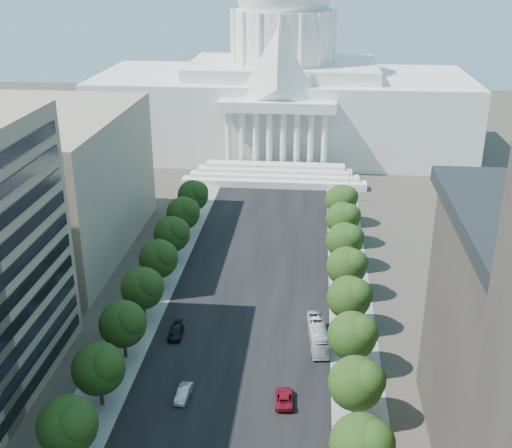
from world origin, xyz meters
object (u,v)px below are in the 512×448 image
(car_dark_b, at_px, (176,332))
(car_silver, at_px, (183,393))
(city_bus, at_px, (318,335))
(car_red, at_px, (284,398))

(car_dark_b, bearing_deg, car_silver, -77.02)
(city_bus, bearing_deg, car_dark_b, 174.14)
(car_red, distance_m, car_dark_b, 25.20)
(car_silver, xyz_separation_m, city_bus, (19.51, 16.47, 0.82))
(car_silver, bearing_deg, car_red, 5.86)
(car_red, xyz_separation_m, car_dark_b, (-19.39, 16.10, 0.02))
(car_red, bearing_deg, car_silver, -1.64)
(car_silver, relative_size, city_bus, 0.42)
(car_silver, relative_size, car_red, 0.86)
(car_red, height_order, city_bus, city_bus)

